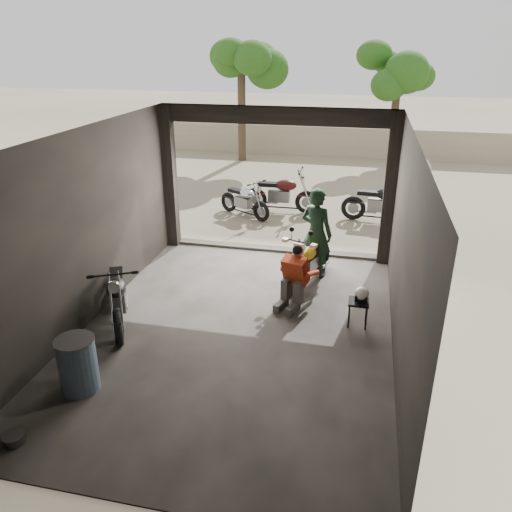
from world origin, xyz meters
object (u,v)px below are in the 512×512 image
at_px(rider, 316,233).
at_px(mechanic, 292,279).
at_px(outside_bike_a, 244,198).
at_px(outside_bike_c, 382,200).
at_px(stool, 358,305).
at_px(outside_bike_b, 281,191).
at_px(helmet, 362,294).
at_px(oil_drum, 78,366).
at_px(left_bike, 117,292).
at_px(sign_post, 412,188).
at_px(main_bike, 310,258).

xyz_separation_m(rider, mechanic, (-0.25, -1.40, -0.37)).
relative_size(outside_bike_a, outside_bike_c, 0.85).
bearing_deg(stool, outside_bike_b, 111.91).
bearing_deg(helmet, oil_drum, -133.42).
bearing_deg(outside_bike_a, stool, -117.85).
bearing_deg(oil_drum, left_bike, 99.61).
xyz_separation_m(left_bike, helmet, (3.97, 0.81, 0.01)).
xyz_separation_m(outside_bike_a, outside_bike_b, (0.90, 0.58, 0.09)).
bearing_deg(outside_bike_a, sign_post, -80.34).
height_order(stool, oil_drum, oil_drum).
xyz_separation_m(oil_drum, sign_post, (4.58, 6.11, 1.07)).
distance_m(left_bike, outside_bike_b, 6.68).
bearing_deg(outside_bike_a, outside_bike_c, -55.09).
bearing_deg(helmet, left_bike, -156.84).
relative_size(outside_bike_a, mechanic, 1.40).
distance_m(left_bike, sign_post, 6.59).
relative_size(main_bike, mechanic, 1.43).
height_order(stool, helmet, helmet).
bearing_deg(stool, helmet, 50.22).
relative_size(left_bike, mechanic, 1.55).
relative_size(outside_bike_c, stool, 3.86).
xyz_separation_m(outside_bike_c, oil_drum, (-4.05, -7.95, -0.21)).
xyz_separation_m(left_bike, outside_bike_b, (1.64, 6.47, 0.04)).
height_order(main_bike, oil_drum, main_bike).
bearing_deg(mechanic, outside_bike_b, 120.43).
distance_m(main_bike, rider, 0.53).
bearing_deg(outside_bike_c, stool, 179.84).
xyz_separation_m(main_bike, rider, (0.07, 0.34, 0.40)).
height_order(outside_bike_a, rider, rider).
distance_m(main_bike, sign_post, 3.02).
bearing_deg(mechanic, stool, 0.12).
distance_m(stool, helmet, 0.20).
bearing_deg(mechanic, oil_drum, -111.66).
distance_m(left_bike, helmet, 4.05).
bearing_deg(sign_post, outside_bike_a, -178.87).
relative_size(outside_bike_b, oil_drum, 2.29).
bearing_deg(outside_bike_c, outside_bike_a, 98.90).
height_order(outside_bike_b, sign_post, sign_post).
bearing_deg(main_bike, helmet, -35.11).
xyz_separation_m(left_bike, sign_post, (4.88, 4.35, 0.89)).
distance_m(rider, helmet, 2.02).
bearing_deg(mechanic, helmet, 2.29).
relative_size(mechanic, helmet, 4.27).
distance_m(outside_bike_a, stool, 6.04).
bearing_deg(main_bike, outside_bike_a, 139.98).
height_order(mechanic, helmet, mechanic).
relative_size(main_bike, helmet, 6.12).
bearing_deg(outside_bike_b, outside_bike_c, -96.58).
bearing_deg(stool, rider, 117.17).
distance_m(outside_bike_b, sign_post, 3.96).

